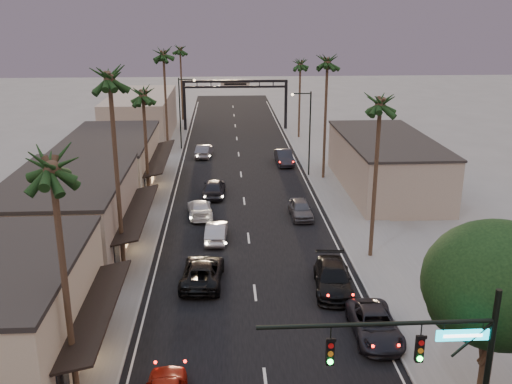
{
  "coord_description": "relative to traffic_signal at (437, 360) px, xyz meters",
  "views": [
    {
      "loc": [
        -1.79,
        -13.13,
        17.01
      ],
      "look_at": [
        0.81,
        31.95,
        2.5
      ],
      "focal_mm": 40.0,
      "sensor_mm": 36.0,
      "label": 1
    }
  ],
  "objects": [
    {
      "name": "traffic_signal",
      "position": [
        0.0,
        0.0,
        0.0
      ],
      "size": [
        8.51,
        0.22,
        7.8
      ],
      "color": "black",
      "rests_on": "ground"
    },
    {
      "name": "ground",
      "position": [
        -5.69,
        36.0,
        -5.08
      ],
      "size": [
        200.0,
        200.0,
        0.0
      ],
      "primitive_type": "plane",
      "color": "slate",
      "rests_on": "ground"
    },
    {
      "name": "oncoming_silver",
      "position": [
        -8.18,
        23.7,
        -4.37
      ],
      "size": [
        1.78,
        4.43,
        1.43
      ],
      "primitive_type": "imported",
      "rotation": [
        0.0,
        0.0,
        3.08
      ],
      "color": "#9B9BA0",
      "rests_on": "ground"
    },
    {
      "name": "palm_ld",
      "position": [
        -14.29,
        51.0,
        7.33
      ],
      "size": [
        3.2,
        3.2,
        14.2
      ],
      "color": "#38281C",
      "rests_on": "ground"
    },
    {
      "name": "palm_la",
      "position": [
        -14.29,
        5.0,
        6.36
      ],
      "size": [
        3.2,
        3.2,
        13.2
      ],
      "color": "#38281C",
      "rests_on": "ground"
    },
    {
      "name": "curbside_black",
      "position": [
        -0.75,
        15.11,
        -4.27
      ],
      "size": [
        2.81,
        5.78,
        1.62
      ],
      "primitive_type": "imported",
      "rotation": [
        0.0,
        0.0,
        -0.1
      ],
      "color": "black",
      "rests_on": "ground"
    },
    {
      "name": "storefront_dist",
      "position": [
        -18.69,
        61.0,
        -2.08
      ],
      "size": [
        8.0,
        20.0,
        6.0
      ],
      "primitive_type": "cube",
      "color": "gray",
      "rests_on": "ground"
    },
    {
      "name": "storefront_far",
      "position": [
        -18.69,
        38.0,
        -2.58
      ],
      "size": [
        8.0,
        16.0,
        5.0
      ],
      "primitive_type": "cube",
      "color": "#BAAF8E",
      "rests_on": "ground"
    },
    {
      "name": "sidewalk_left",
      "position": [
        -15.19,
        48.0,
        -5.02
      ],
      "size": [
        5.0,
        92.0,
        0.12
      ],
      "primitive_type": "cube",
      "color": "slate",
      "rests_on": "ground"
    },
    {
      "name": "oncoming_pickup",
      "position": [
        -9.01,
        16.6,
        -4.31
      ],
      "size": [
        2.95,
        5.72,
        1.54
      ],
      "primitive_type": "imported",
      "rotation": [
        0.0,
        0.0,
        3.07
      ],
      "color": "black",
      "rests_on": "ground"
    },
    {
      "name": "palm_lb",
      "position": [
        -14.29,
        18.0,
        8.3
      ],
      "size": [
        3.2,
        3.2,
        15.2
      ],
      "color": "#38281C",
      "rests_on": "ground"
    },
    {
      "name": "palm_rb",
      "position": [
        2.91,
        40.0,
        7.33
      ],
      "size": [
        3.2,
        3.2,
        14.2
      ],
      "color": "#38281C",
      "rests_on": "ground"
    },
    {
      "name": "palm_rc",
      "position": [
        2.91,
        60.0,
        5.39
      ],
      "size": [
        3.2,
        3.2,
        12.2
      ],
      "color": "#38281C",
      "rests_on": "ground"
    },
    {
      "name": "arch",
      "position": [
        -5.69,
        66.0,
        0.45
      ],
      "size": [
        15.2,
        0.4,
        7.27
      ],
      "color": "black",
      "rests_on": "ground"
    },
    {
      "name": "curbside_far",
      "position": [
        -0.6,
        45.97,
        -4.26
      ],
      "size": [
        1.94,
        5.04,
        1.64
      ],
      "primitive_type": "imported",
      "rotation": [
        0.0,
        0.0,
        0.04
      ],
      "color": "black",
      "rests_on": "ground"
    },
    {
      "name": "oncoming_dgrey",
      "position": [
        -8.5,
        34.7,
        -4.24
      ],
      "size": [
        2.34,
        5.09,
        1.69
      ],
      "primitive_type": "imported",
      "rotation": [
        0.0,
        0.0,
        3.07
      ],
      "color": "black",
      "rests_on": "ground"
    },
    {
      "name": "road",
      "position": [
        -5.69,
        41.0,
        -5.08
      ],
      "size": [
        14.0,
        120.0,
        0.02
      ],
      "primitive_type": "cube",
      "color": "black",
      "rests_on": "ground"
    },
    {
      "name": "curbside_grey",
      "position": [
        -1.02,
        28.45,
        -4.34
      ],
      "size": [
        1.87,
        4.41,
        1.49
      ],
      "primitive_type": "imported",
      "rotation": [
        0.0,
        0.0,
        0.03
      ],
      "color": "#454649",
      "rests_on": "ground"
    },
    {
      "name": "oncoming_white",
      "position": [
        -9.63,
        29.2,
        -4.38
      ],
      "size": [
        2.46,
        5.04,
        1.41
      ],
      "primitive_type": "imported",
      "rotation": [
        0.0,
        0.0,
        3.24
      ],
      "color": "silver",
      "rests_on": "ground"
    },
    {
      "name": "building_right",
      "position": [
        8.31,
        36.0,
        -2.58
      ],
      "size": [
        8.0,
        18.0,
        5.0
      ],
      "primitive_type": "cube",
      "color": "gray",
      "rests_on": "ground"
    },
    {
      "name": "palm_ra",
      "position": [
        2.91,
        20.0,
        6.36
      ],
      "size": [
        3.2,
        3.2,
        13.2
      ],
      "color": "#38281C",
      "rests_on": "ground"
    },
    {
      "name": "streetlight_right",
      "position": [
        1.23,
        41.0,
        0.25
      ],
      "size": [
        2.13,
        0.3,
        9.0
      ],
      "color": "black",
      "rests_on": "ground"
    },
    {
      "name": "sidewalk_right",
      "position": [
        3.81,
        48.0,
        -5.02
      ],
      "size": [
        5.0,
        92.0,
        0.12
      ],
      "primitive_type": "cube",
      "color": "slate",
      "rests_on": "ground"
    },
    {
      "name": "corner_tree",
      "position": [
        3.79,
        3.45,
        0.9
      ],
      "size": [
        6.2,
        6.2,
        8.8
      ],
      "color": "#38281C",
      "rests_on": "ground"
    },
    {
      "name": "palm_lc",
      "position": [
        -14.29,
        32.0,
        5.39
      ],
      "size": [
        3.2,
        3.2,
        12.2
      ],
      "color": "#38281C",
      "rests_on": "ground"
    },
    {
      "name": "curbside_near",
      "position": [
        0.51,
        9.61,
        -4.36
      ],
      "size": [
        2.48,
        5.25,
        1.45
      ],
      "primitive_type": "imported",
      "rotation": [
        0.0,
        0.0,
        -0.02
      ],
      "color": "black",
      "rests_on": "ground"
    },
    {
      "name": "streetlight_left",
      "position": [
        -12.61,
        54.0,
        0.25
      ],
      "size": [
        2.13,
        0.3,
        9.0
      ],
      "color": "black",
      "rests_on": "ground"
    },
    {
      "name": "storefront_mid",
      "position": [
        -18.69,
        22.0,
        -2.33
      ],
      "size": [
        8.0,
        14.0,
        5.5
      ],
      "primitive_type": "cube",
      "color": "gray",
      "rests_on": "ground"
    },
    {
      "name": "palm_far",
      "position": [
        -13.99,
        74.0,
        6.36
      ],
      "size": [
        3.2,
        3.2,
        13.2
      ],
      "color": "#38281C",
      "rests_on": "ground"
    },
    {
      "name": "oncoming_grey_far",
      "position": [
        -9.89,
        49.93,
        -4.33
      ],
      "size": [
        2.11,
        4.73,
        1.51
      ],
      "primitive_type": "imported",
      "rotation": [
        0.0,
        0.0,
        3.03
      ],
      "color": "#535258",
      "rests_on": "ground"
    }
  ]
}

